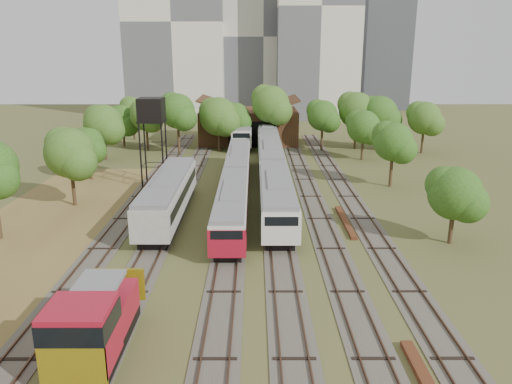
{
  "coord_description": "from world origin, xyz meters",
  "views": [
    {
      "loc": [
        -0.01,
        -25.97,
        15.06
      ],
      "look_at": [
        0.12,
        18.14,
        2.5
      ],
      "focal_mm": 35.0,
      "sensor_mm": 36.0,
      "label": 1
    }
  ],
  "objects_px": {
    "railcar_red_set": "(236,182)",
    "railcar_green_set": "(271,159)",
    "water_tower": "(151,112)",
    "shunter_locomotive": "(93,326)"
  },
  "relations": [
    {
      "from": "water_tower",
      "to": "railcar_red_set",
      "type": "bearing_deg",
      "value": -30.65
    },
    {
      "from": "railcar_green_set",
      "to": "water_tower",
      "type": "distance_m",
      "value": 15.87
    },
    {
      "from": "shunter_locomotive",
      "to": "water_tower",
      "type": "height_order",
      "value": "water_tower"
    },
    {
      "from": "railcar_red_set",
      "to": "railcar_green_set",
      "type": "relative_size",
      "value": 0.66
    },
    {
      "from": "railcar_green_set",
      "to": "railcar_red_set",
      "type": "bearing_deg",
      "value": -110.1
    },
    {
      "from": "railcar_red_set",
      "to": "shunter_locomotive",
      "type": "bearing_deg",
      "value": -101.95
    },
    {
      "from": "railcar_green_set",
      "to": "shunter_locomotive",
      "type": "bearing_deg",
      "value": -104.28
    },
    {
      "from": "railcar_green_set",
      "to": "water_tower",
      "type": "xyz_separation_m",
      "value": [
        -13.52,
        -5.29,
        6.42
      ]
    },
    {
      "from": "railcar_green_set",
      "to": "shunter_locomotive",
      "type": "height_order",
      "value": "shunter_locomotive"
    },
    {
      "from": "shunter_locomotive",
      "to": "railcar_red_set",
      "type": "bearing_deg",
      "value": 78.05
    }
  ]
}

